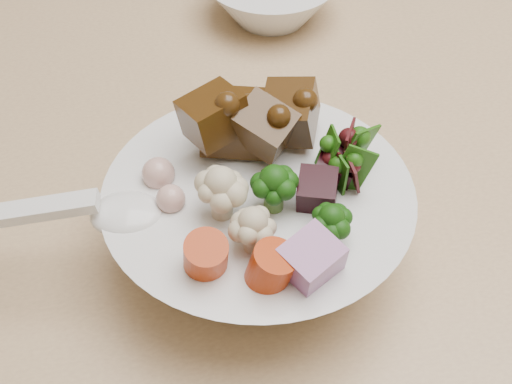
# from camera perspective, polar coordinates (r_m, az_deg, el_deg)

# --- Properties ---
(chair_far) EXTENTS (0.52, 0.52, 0.92)m
(chair_far) POSITION_cam_1_polar(r_m,az_deg,el_deg) (1.47, 1.66, 15.11)
(chair_far) COLOR tan
(chair_far) RESTS_ON ground
(food_bowl) EXTENTS (0.25, 0.25, 0.13)m
(food_bowl) POSITION_cam_1_polar(r_m,az_deg,el_deg) (0.58, 0.36, -1.95)
(food_bowl) COLOR white
(food_bowl) RESTS_ON dining_table
(soup_spoon) EXTENTS (0.16, 0.05, 0.03)m
(soup_spoon) POSITION_cam_1_polar(r_m,az_deg,el_deg) (0.56, -12.26, -1.68)
(soup_spoon) COLOR white
(soup_spoon) RESTS_ON food_bowl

